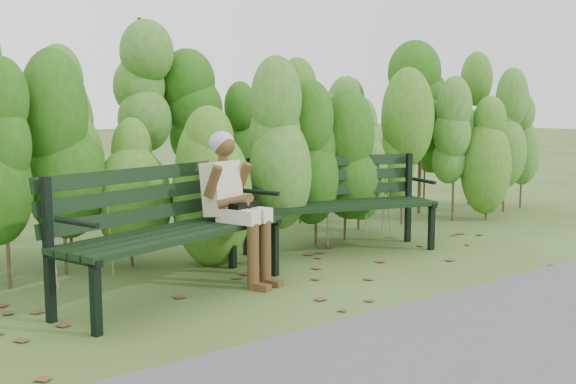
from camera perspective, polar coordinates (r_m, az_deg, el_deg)
ground at (r=5.84m, az=2.10°, el=-7.66°), size 80.00×80.00×0.00m
footpath at (r=4.45m, az=20.92°, el=-12.90°), size 60.00×2.50×0.01m
hedge_band at (r=7.18m, az=-7.37°, el=5.23°), size 11.04×1.67×2.42m
leaf_litter at (r=5.91m, az=0.97°, el=-7.46°), size 5.74×2.14×0.01m
bench_left at (r=5.45m, az=-10.34°, el=-2.34°), size 2.16×1.24×1.03m
bench_right at (r=7.03m, az=4.12°, el=-0.28°), size 2.08×1.17×0.99m
seated_woman at (r=5.73m, az=-4.64°, el=-0.26°), size 0.52×0.74×1.30m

